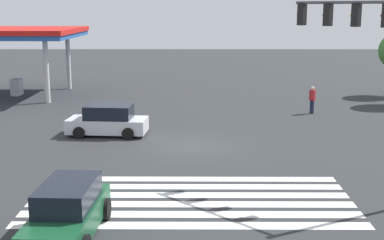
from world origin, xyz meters
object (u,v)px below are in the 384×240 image
(car_0, at_px, (108,121))
(pedestrian, at_px, (312,98))
(traffic_signal_mast, at_px, (376,47))
(car_1, at_px, (68,212))

(car_0, bearing_deg, pedestrian, -149.51)
(traffic_signal_mast, height_order, car_1, traffic_signal_mast)
(car_0, xyz_separation_m, pedestrian, (12.48, 6.13, 0.23))
(car_0, relative_size, pedestrian, 2.44)
(car_1, xyz_separation_m, pedestrian, (11.57, 19.41, 0.22))
(traffic_signal_mast, xyz_separation_m, car_1, (-10.41, -4.23, -4.69))
(traffic_signal_mast, xyz_separation_m, car_0, (-11.32, 9.06, -4.69))
(car_0, height_order, pedestrian, pedestrian)
(traffic_signal_mast, bearing_deg, pedestrian, -49.37)
(car_0, bearing_deg, car_1, 98.28)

